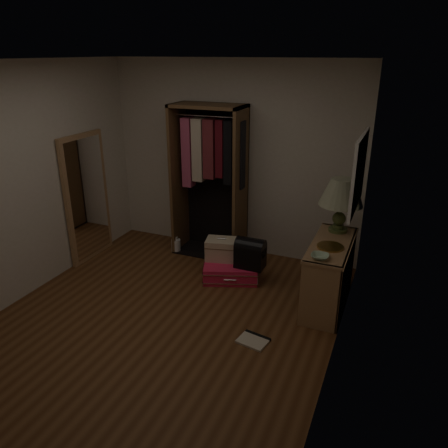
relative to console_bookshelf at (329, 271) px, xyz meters
The scene contains 13 objects.
ground 1.90m from the console_bookshelf, 145.79° to the right, with size 4.00×4.00×0.00m, color #573219.
room_walls 2.09m from the console_bookshelf, 145.59° to the right, with size 3.52×4.02×2.60m.
console_bookshelf is the anchor object (origin of this frame).
open_wardrobe 2.08m from the console_bookshelf, 157.57° to the left, with size 0.97×0.50×2.05m.
floor_mirror 3.27m from the console_bookshelf, behind, with size 0.06×0.80×1.70m.
pink_suitcase 1.26m from the console_bookshelf, behind, with size 0.81×0.69×0.21m.
train_case 1.38m from the console_bookshelf, behind, with size 0.45×0.36×0.29m.
black_bag 0.97m from the console_bookshelf, behind, with size 0.35×0.23×0.38m.
table_lamp 0.88m from the console_bookshelf, 89.01° to the left, with size 0.56×0.56×0.62m.
brass_tray 0.40m from the console_bookshelf, 87.96° to the right, with size 0.28×0.28×0.02m.
ceramic_bowl 0.61m from the console_bookshelf, 95.44° to the right, with size 0.18×0.18×0.04m, color #A5C3A3.
white_jug 2.31m from the console_bookshelf, 166.97° to the left, with size 0.14×0.14×0.23m.
floor_book 1.20m from the console_bookshelf, 117.48° to the right, with size 0.32×0.27×0.03m.
Camera 1 is at (2.12, -3.39, 2.68)m, focal length 35.00 mm.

